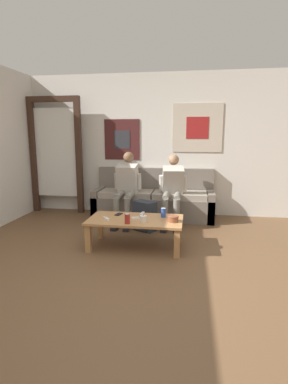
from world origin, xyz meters
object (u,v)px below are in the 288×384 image
at_px(drink_can_red, 127,219).
at_px(person_seated_teen, 172,187).
at_px(coffee_table, 135,223).
at_px(game_controller_near_right, 142,214).
at_px(drink_can_blue, 163,213).
at_px(game_controller_far_center, 106,219).
at_px(game_controller_near_left, 137,218).
at_px(backpack, 144,217).
at_px(pillar_candle, 143,219).
at_px(ceramic_bowl, 173,218).
at_px(cell_phone, 119,214).
at_px(couch, 153,201).
at_px(person_seated_adult, 126,185).

bearing_deg(drink_can_red, person_seated_teen, 71.37).
xyz_separation_m(coffee_table, game_controller_near_right, (0.05, 0.22, 0.07)).
xyz_separation_m(drink_can_blue, drink_can_red, (-0.41, -0.36, 0.00)).
bearing_deg(drink_can_red, game_controller_far_center, 156.27).
bearing_deg(game_controller_near_left, backpack, 91.15).
xyz_separation_m(pillar_candle, game_controller_far_center, (-0.49, 0.04, -0.03)).
xyz_separation_m(coffee_table, pillar_candle, (0.13, -0.13, 0.10)).
bearing_deg(coffee_table, ceramic_bowl, -6.26).
relative_size(ceramic_bowl, pillar_candle, 1.62).
xyz_separation_m(person_seated_teen, ceramic_bowl, (0.09, -1.21, -0.19)).
distance_m(pillar_candle, game_controller_far_center, 0.50).
bearing_deg(cell_phone, game_controller_near_right, 10.10).
xyz_separation_m(coffee_table, ceramic_bowl, (0.49, -0.05, 0.10)).
distance_m(person_seated_teen, pillar_candle, 1.32).
height_order(couch, game_controller_near_right, couch).
xyz_separation_m(backpack, drink_can_red, (-0.07, -0.94, 0.23)).
relative_size(drink_can_red, game_controller_far_center, 0.93).
distance_m(person_seated_adult, drink_can_blue, 1.24).
bearing_deg(game_controller_near_right, person_seated_teen, 69.30).
xyz_separation_m(coffee_table, backpack, (0.01, 0.71, -0.11)).
xyz_separation_m(couch, game_controller_near_left, (-0.03, -1.49, 0.11)).
bearing_deg(cell_phone, game_controller_near_left, -28.67).
bearing_deg(couch, drink_can_red, -93.65).
height_order(drink_can_blue, game_controller_near_right, drink_can_blue).
height_order(backpack, game_controller_far_center, backpack).
height_order(ceramic_bowl, cell_phone, ceramic_bowl).
distance_m(coffee_table, cell_phone, 0.32).
xyz_separation_m(drink_can_blue, game_controller_near_right, (-0.30, 0.09, -0.05)).
height_order(ceramic_bowl, pillar_candle, pillar_candle).
distance_m(person_seated_adult, cell_phone, 0.99).
xyz_separation_m(backpack, game_controller_far_center, (-0.38, -0.80, 0.18)).
distance_m(couch, person_seated_teen, 0.59).
bearing_deg(person_seated_adult, cell_phone, -84.18).
bearing_deg(drink_can_blue, game_controller_near_left, -159.75).
height_order(coffee_table, game_controller_near_right, game_controller_near_right).
bearing_deg(coffee_table, cell_phone, 147.93).
distance_m(ceramic_bowl, game_controller_near_left, 0.48).
height_order(game_controller_near_right, cell_phone, game_controller_near_right).
bearing_deg(drink_can_blue, couch, 102.56).
bearing_deg(pillar_candle, backpack, 98.00).
bearing_deg(couch, game_controller_far_center, -104.80).
xyz_separation_m(coffee_table, person_seated_teen, (0.41, 1.15, 0.29)).
relative_size(pillar_candle, cell_phone, 0.62).
bearing_deg(person_seated_teen, game_controller_near_left, -108.52).
bearing_deg(drink_can_blue, drink_can_red, -139.16).
relative_size(person_seated_adult, cell_phone, 8.01).
xyz_separation_m(person_seated_adult, person_seated_teen, (0.77, 0.03, -0.01)).
bearing_deg(ceramic_bowl, drink_can_red, -162.68).
xyz_separation_m(ceramic_bowl, game_controller_near_left, (-0.47, 0.06, -0.03)).
bearing_deg(ceramic_bowl, person_seated_teen, 94.12).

